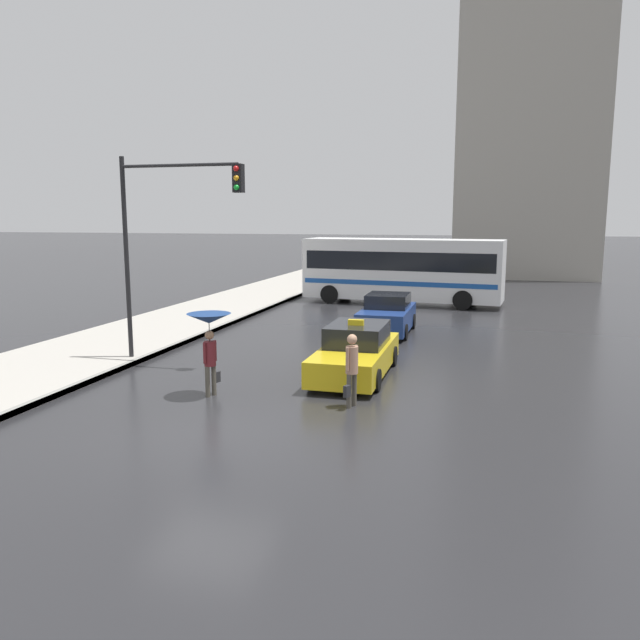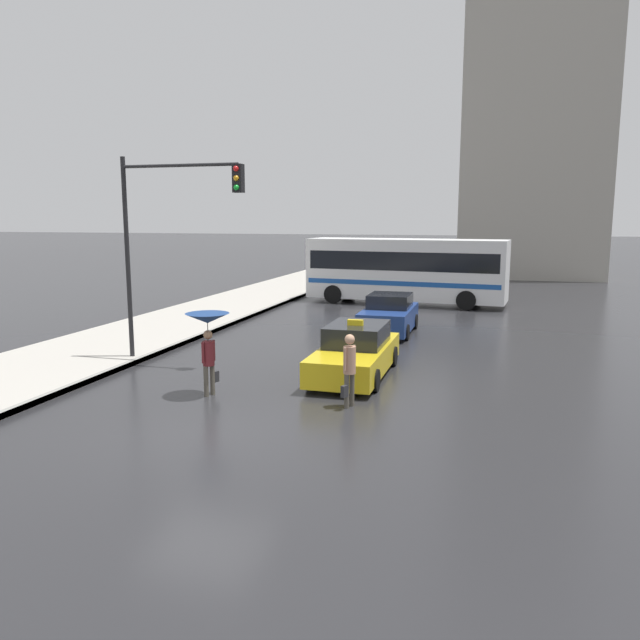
% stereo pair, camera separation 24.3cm
% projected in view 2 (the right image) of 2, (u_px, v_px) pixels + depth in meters
% --- Properties ---
extents(ground_plane, '(300.00, 300.00, 0.00)m').
position_uv_depth(ground_plane, '(204.00, 437.00, 12.86)').
color(ground_plane, '#262628').
extents(taxi, '(1.91, 4.78, 1.63)m').
position_uv_depth(taxi, '(356.00, 352.00, 17.82)').
color(taxi, gold).
rests_on(taxi, ground_plane).
extents(sedan_red, '(1.91, 4.06, 1.52)m').
position_uv_depth(sedan_red, '(389.00, 315.00, 24.34)').
color(sedan_red, navy).
rests_on(sedan_red, ground_plane).
extents(city_bus, '(10.43, 3.47, 3.37)m').
position_uv_depth(city_bus, '(406.00, 268.00, 32.45)').
color(city_bus, silver).
rests_on(city_bus, ground_plane).
extents(pedestrian_with_umbrella, '(1.10, 1.10, 2.12)m').
position_uv_depth(pedestrian_with_umbrella, '(208.00, 328.00, 15.59)').
color(pedestrian_with_umbrella, '#4C473D').
rests_on(pedestrian_with_umbrella, ground_plane).
extents(pedestrian_man, '(0.39, 0.59, 1.77)m').
position_uv_depth(pedestrian_man, '(349.00, 366.00, 14.74)').
color(pedestrian_man, '#4C473D').
rests_on(pedestrian_man, ground_plane).
extents(traffic_light, '(3.94, 0.38, 6.28)m').
position_uv_depth(traffic_light, '(169.00, 222.00, 18.57)').
color(traffic_light, black).
rests_on(traffic_light, ground_plane).
extents(building_tower_near, '(10.35, 12.14, 31.76)m').
position_uv_depth(building_tower_near, '(537.00, 67.00, 47.72)').
color(building_tower_near, '#A39E93').
rests_on(building_tower_near, ground_plane).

